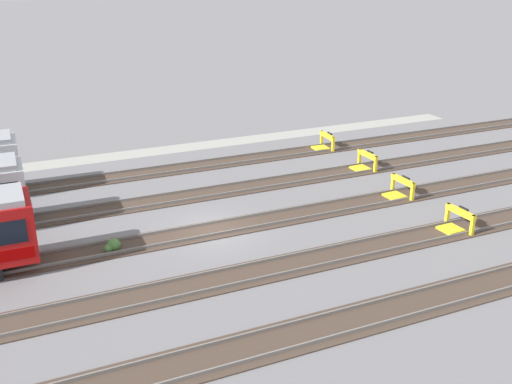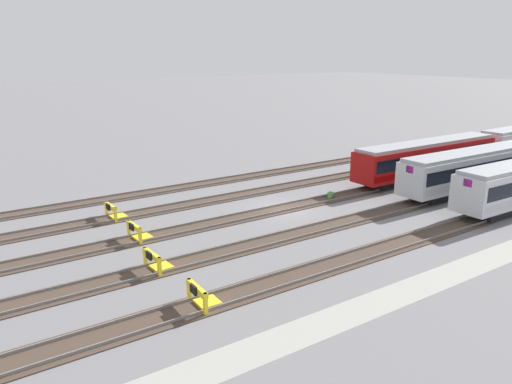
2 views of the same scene
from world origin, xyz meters
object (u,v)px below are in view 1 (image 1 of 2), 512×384
object	(u,v)px
bumper_stop_nearest_track	(324,142)
weed_clump	(113,246)
bumper_stop_middle_track	(399,189)
bumper_stop_near_inner_track	(364,162)
bumper_stop_far_inner_track	(456,221)

from	to	relation	value
bumper_stop_nearest_track	weed_clump	size ratio (longest dim) A/B	2.18
bumper_stop_nearest_track	bumper_stop_middle_track	size ratio (longest dim) A/B	1.00
weed_clump	bumper_stop_middle_track	bearing A→B (deg)	-179.58
weed_clump	bumper_stop_near_inner_track	bearing A→B (deg)	-163.81
bumper_stop_near_inner_track	weed_clump	xyz separation A→B (m)	(18.09, 5.25, -0.27)
bumper_stop_nearest_track	bumper_stop_middle_track	xyz separation A→B (m)	(0.76, 10.27, 0.00)
bumper_stop_middle_track	bumper_stop_far_inner_track	xyz separation A→B (m)	(0.15, 5.12, 0.00)
bumper_stop_nearest_track	bumper_stop_far_inner_track	world-z (taller)	same
weed_clump	bumper_stop_far_inner_track	bearing A→B (deg)	163.63
bumper_stop_near_inner_track	bumper_stop_middle_track	xyz separation A→B (m)	(0.91, 5.12, 0.00)
bumper_stop_far_inner_track	bumper_stop_middle_track	bearing A→B (deg)	-91.72
bumper_stop_near_inner_track	bumper_stop_middle_track	world-z (taller)	same
bumper_stop_near_inner_track	bumper_stop_middle_track	size ratio (longest dim) A/B	1.00
bumper_stop_middle_track	bumper_stop_far_inner_track	world-z (taller)	same
bumper_stop_far_inner_track	weed_clump	distance (m)	17.74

